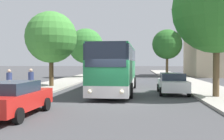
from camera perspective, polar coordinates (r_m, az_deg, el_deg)
ground_plane at (r=14.76m, az=0.55°, el=-7.35°), size 300.00×300.00×0.00m
bus_front at (r=20.25m, az=0.86°, el=0.43°), size 3.08×11.48×3.52m
bus_middle at (r=34.05m, az=2.74°, el=0.82°), size 2.77×11.09×3.39m
parked_car_left_curb at (r=12.02m, az=-20.45°, el=-5.74°), size 2.06×4.46×1.49m
parked_car_right_near at (r=19.76m, az=13.02°, el=-2.78°), size 2.14×4.65×1.53m
pedestrian_waiting_near at (r=18.04m, az=-17.22°, el=-2.47°), size 0.36×0.36×1.75m
pedestrian_waiting_far at (r=18.38m, az=-21.46°, el=-2.50°), size 0.36×0.36×1.71m
tree_left_near at (r=24.72m, az=-13.12°, el=6.92°), size 4.70×4.70×6.81m
tree_left_far at (r=39.62m, az=-5.71°, el=5.22°), size 5.22×5.22×7.25m
tree_right_near at (r=42.45m, az=11.91°, el=5.48°), size 4.71×4.71×7.39m
tree_right_mid at (r=18.16m, az=21.86°, el=12.22°), size 5.60×5.60×8.34m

